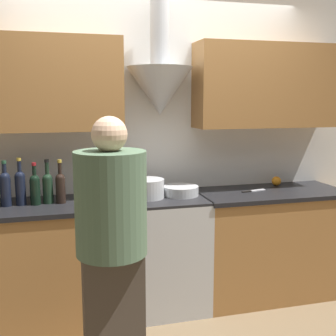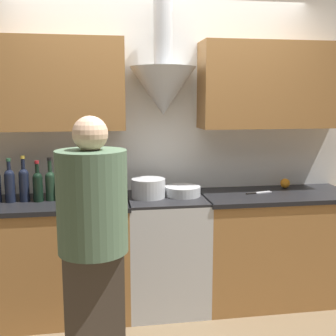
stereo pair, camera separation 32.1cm
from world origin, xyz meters
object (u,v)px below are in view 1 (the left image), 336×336
Objects in this scene: wine_bottle_2 at (5,187)px; orange_fruit at (276,181)px; stove_range at (165,252)px; wine_bottle_5 at (48,186)px; person_foreground_left at (112,254)px; stock_pot at (147,189)px; wine_bottle_3 at (20,186)px; wine_bottle_6 at (61,186)px; mixing_bowl at (181,191)px; wine_bottle_4 at (35,188)px.

wine_bottle_2 is 4.02× the size of orange_fruit.
wine_bottle_5 is (-0.89, 0.03, 0.58)m from stove_range.
person_foreground_left is at bearing -59.01° from wine_bottle_2.
wine_bottle_2 is 1.05m from stock_pot.
person_foreground_left reaches higher than wine_bottle_3.
person_foreground_left is (0.25, -1.05, -0.17)m from wine_bottle_6.
wine_bottle_2 is 2.28m from orange_fruit.
wine_bottle_2 is 1.33m from mixing_bowl.
wine_bottle_5 is at bearing 14.28° from wine_bottle_4.
stove_range is at bearing -0.41° from wine_bottle_4.
wine_bottle_6 reaches higher than wine_bottle_4.
wine_bottle_5 is at bearing 179.57° from mixing_bowl.
orange_fruit reaches higher than stove_range.
mixing_bowl is at bearing 0.78° from wine_bottle_4.
stock_pot is 0.28m from mixing_bowl.
wine_bottle_2 reaches higher than wine_bottle_5.
wine_bottle_6 reaches higher than orange_fruit.
wine_bottle_6 is at bearing -175.00° from orange_fruit.
person_foreground_left is (0.53, -1.06, -0.18)m from wine_bottle_3.
wine_bottle_3 is 0.95m from stock_pot.
stock_pot reaches higher than stove_range.
person_foreground_left reaches higher than wine_bottle_5.
wine_bottle_5 is 1.13m from person_foreground_left.
wine_bottle_5 is 0.75m from stock_pot.
wine_bottle_2 is 0.95× the size of wine_bottle_3.
orange_fruit is at bearing 3.98° from wine_bottle_3.
wine_bottle_5 is at bearing 107.58° from person_foreground_left.
stock_pot is 1.13m from person_foreground_left.
person_foreground_left is at bearing -118.22° from stove_range.
person_foreground_left is at bearing -111.75° from stock_pot.
wine_bottle_6 is (0.39, -0.01, -0.01)m from wine_bottle_2.
orange_fruit reaches higher than mixing_bowl.
person_foreground_left is at bearing -123.34° from mixing_bowl.
wine_bottle_6 is 1.09m from person_foreground_left.
stove_range is 0.55m from stock_pot.
wine_bottle_3 is at bearing 177.16° from wine_bottle_6.
wine_bottle_3 is at bearing 178.63° from stove_range.
person_foreground_left is at bearing -76.79° from wine_bottle_6.
orange_fruit is at bearing 3.97° from wine_bottle_2.
stove_range is 3.21× the size of mixing_bowl.
wine_bottle_3 reaches higher than stock_pot.
stock_pot is (1.05, -0.01, -0.06)m from wine_bottle_2.
mixing_bowl is (1.03, -0.01, -0.09)m from wine_bottle_5.
wine_bottle_5 is (0.30, 0.01, -0.01)m from wine_bottle_2.
wine_bottle_4 is 3.77× the size of orange_fruit.
wine_bottle_4 is 1.14m from person_foreground_left.
stock_pot is 1.24m from orange_fruit.
wine_bottle_5 is 3.98× the size of orange_fruit.
person_foreground_left reaches higher than wine_bottle_4.
stove_range is 0.99m from wine_bottle_6.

